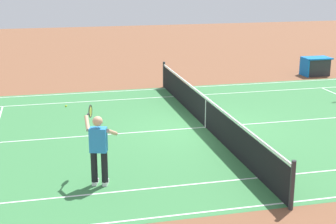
# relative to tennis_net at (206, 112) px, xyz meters

# --- Properties ---
(ground_plane) EXTENTS (60.00, 60.00, 0.00)m
(ground_plane) POSITION_rel_tennis_net_xyz_m (0.00, 0.00, -0.49)
(ground_plane) COLOR brown
(court_slab) EXTENTS (24.20, 11.40, 0.00)m
(court_slab) POSITION_rel_tennis_net_xyz_m (0.00, 0.00, -0.49)
(court_slab) COLOR #387A42
(court_slab) RESTS_ON ground_plane
(court_line_markings) EXTENTS (23.85, 11.05, 0.01)m
(court_line_markings) POSITION_rel_tennis_net_xyz_m (0.00, 0.00, -0.49)
(court_line_markings) COLOR white
(court_line_markings) RESTS_ON ground_plane
(tennis_net) EXTENTS (0.10, 11.70, 1.08)m
(tennis_net) POSITION_rel_tennis_net_xyz_m (0.00, 0.00, 0.00)
(tennis_net) COLOR #2D2D33
(tennis_net) RESTS_ON ground_plane
(tennis_player_near) EXTENTS (0.74, 1.17, 1.70)m
(tennis_player_near) POSITION_rel_tennis_net_xyz_m (3.70, 3.61, 0.44)
(tennis_player_near) COLOR black
(tennis_player_near) RESTS_ON ground_plane
(tennis_ball) EXTENTS (0.07, 0.07, 0.07)m
(tennis_ball) POSITION_rel_tennis_net_xyz_m (4.17, -3.54, -0.46)
(tennis_ball) COLOR #CCE01E
(tennis_ball) RESTS_ON ground_plane
(equipment_cart_tarped) EXTENTS (1.25, 0.84, 0.85)m
(equipment_cart_tarped) POSITION_rel_tennis_net_xyz_m (-7.44, -6.55, -0.05)
(equipment_cart_tarped) COLOR #2D2D33
(equipment_cart_tarped) RESTS_ON ground_plane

